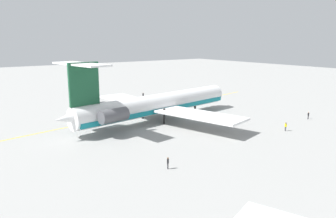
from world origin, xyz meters
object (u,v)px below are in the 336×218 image
Objects in this scene: main_jetliner at (153,105)px; ground_crew_portside at (143,95)px; ground_crew_near_nose at (308,114)px; ground_crew_starboard at (286,126)px; safety_cone_nose at (164,95)px; ground_crew_near_tail at (168,162)px.

ground_crew_portside is (-13.54, -26.37, -2.67)m from main_jetliner.
ground_crew_near_nose is 0.96× the size of ground_crew_starboard.
ground_crew_near_tail is at bearing 55.34° from safety_cone_nose.
ground_crew_near_tail is 57.65m from ground_crew_portside.
ground_crew_near_tail is (13.63, 24.47, -2.71)m from main_jetliner.
ground_crew_near_nose is 0.96× the size of ground_crew_portside.
ground_crew_starboard reaches higher than ground_crew_near_tail.
main_jetliner is at bearing 50.75° from safety_cone_nose.
safety_cone_nose is (-21.37, -26.15, -3.54)m from main_jetliner.
ground_crew_near_nose is 44.00m from ground_crew_near_tail.
main_jetliner is at bearing -59.88° from ground_crew_near_tail.
ground_crew_portside is 3.28× the size of safety_cone_nose.
safety_cone_nose is at bearing 26.85° from ground_crew_near_nose.
safety_cone_nose is (-35.00, -50.62, -0.83)m from ground_crew_near_tail.
ground_crew_near_nose is at bearing 33.45° from ground_crew_portside.
ground_crew_near_tail is 30.74m from ground_crew_starboard.
safety_cone_nose is at bearing 42.15° from main_jetliner.
ground_crew_near_nose reaches higher than safety_cone_nose.
ground_crew_near_nose is 0.99× the size of ground_crew_near_tail.
main_jetliner reaches higher than ground_crew_portside.
main_jetliner is at bearing 73.31° from ground_crew_near_nose.
ground_crew_starboard reaches higher than ground_crew_near_nose.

